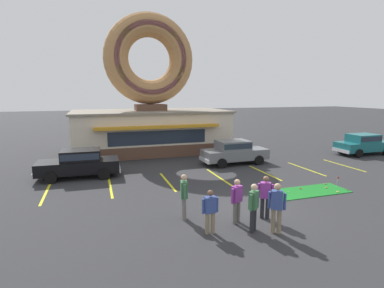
{
  "coord_description": "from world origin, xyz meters",
  "views": [
    {
      "loc": [
        -5.98,
        -10.28,
        4.72
      ],
      "look_at": [
        -0.97,
        5.0,
        2.0
      ],
      "focal_mm": 28.0,
      "sensor_mm": 36.0,
      "label": 1
    }
  ],
  "objects": [
    {
      "name": "mini_donut_mid_centre",
      "position": [
        2.12,
        1.1,
        0.05
      ],
      "size": [
        0.13,
        0.13,
        0.04
      ],
      "primitive_type": "torus",
      "color": "#D8667F",
      "rests_on": "putting_mat"
    },
    {
      "name": "ground_plane",
      "position": [
        0.0,
        0.0,
        0.0
      ],
      "size": [
        160.0,
        160.0,
        0.0
      ],
      "primitive_type": "plane",
      "color": "#2D2D30"
    },
    {
      "name": "mini_donut_mid_left",
      "position": [
        4.95,
        1.34,
        0.05
      ],
      "size": [
        0.13,
        0.13,
        0.04
      ],
      "primitive_type": "torus",
      "color": "#D17F47",
      "rests_on": "putting_mat"
    },
    {
      "name": "donut_shop_building",
      "position": [
        -1.57,
        13.94,
        3.74
      ],
      "size": [
        12.3,
        6.75,
        10.96
      ],
      "color": "brown",
      "rests_on": "ground"
    },
    {
      "name": "parking_stripe_far_right",
      "position": [
        9.63,
        5.0,
        0.0
      ],
      "size": [
        0.12,
        3.6,
        0.01
      ],
      "primitive_type": "cube",
      "color": "yellow",
      "rests_on": "ground"
    },
    {
      "name": "pedestrian_leather_jacket_man",
      "position": [
        -2.91,
        0.05,
        0.98
      ],
      "size": [
        0.3,
        0.59,
        1.75
      ],
      "color": "slate",
      "rests_on": "ground"
    },
    {
      "name": "golf_ball",
      "position": [
        2.74,
        1.38,
        0.05
      ],
      "size": [
        0.04,
        0.04,
        0.04
      ],
      "primitive_type": "sphere",
      "color": "white",
      "rests_on": "putting_mat"
    },
    {
      "name": "pedestrian_blue_sweater_man",
      "position": [
        -0.95,
        -1.69,
        0.95
      ],
      "size": [
        0.48,
        0.43,
        1.71
      ],
      "color": "#232328",
      "rests_on": "ground"
    },
    {
      "name": "parking_stripe_right",
      "position": [
        6.63,
        5.0,
        0.0
      ],
      "size": [
        0.12,
        3.6,
        0.01
      ],
      "primitive_type": "cube",
      "color": "yellow",
      "rests_on": "ground"
    },
    {
      "name": "mini_donut_mid_right",
      "position": [
        5.36,
        1.87,
        0.05
      ],
      "size": [
        0.13,
        0.13,
        0.04
      ],
      "primitive_type": "torus",
      "color": "#A5724C",
      "rests_on": "putting_mat"
    },
    {
      "name": "pedestrian_clipboard_woman",
      "position": [
        0.02,
        -0.87,
        0.93
      ],
      "size": [
        0.51,
        0.41,
        1.68
      ],
      "color": "#232328",
      "rests_on": "ground"
    },
    {
      "name": "mini_donut_near_right",
      "position": [
        5.0,
        0.66,
        0.05
      ],
      "size": [
        0.13,
        0.13,
        0.04
      ],
      "primitive_type": "torus",
      "color": "#E5C666",
      "rests_on": "putting_mat"
    },
    {
      "name": "putting_flag_pin",
      "position": [
        5.54,
        1.26,
        0.44
      ],
      "size": [
        0.13,
        0.01,
        0.55
      ],
      "color": "silver",
      "rests_on": "putting_mat"
    },
    {
      "name": "parking_stripe_left",
      "position": [
        -5.37,
        5.0,
        0.0
      ],
      "size": [
        0.12,
        3.6,
        0.01
      ],
      "primitive_type": "cube",
      "color": "yellow",
      "rests_on": "ground"
    },
    {
      "name": "trash_bin",
      "position": [
        -6.73,
        10.58,
        0.5
      ],
      "size": [
        0.57,
        0.57,
        0.97
      ],
      "color": "#1E662D",
      "rests_on": "ground"
    },
    {
      "name": "pedestrian_hooded_kid",
      "position": [
        -0.27,
        -2.05,
        0.99
      ],
      "size": [
        0.5,
        0.42,
        1.77
      ],
      "color": "#7F7056",
      "rests_on": "ground"
    },
    {
      "name": "car_teal",
      "position": [
        13.97,
        7.45,
        0.87
      ],
      "size": [
        4.58,
        2.02,
        1.6
      ],
      "color": "#196066",
      "rests_on": "ground"
    },
    {
      "name": "car_black",
      "position": [
        -6.9,
        7.41,
        0.87
      ],
      "size": [
        4.61,
        2.08,
        1.6
      ],
      "color": "black",
      "rests_on": "ground"
    },
    {
      "name": "mini_donut_near_left",
      "position": [
        3.63,
        1.64,
        0.05
      ],
      "size": [
        0.13,
        0.13,
        0.04
      ],
      "primitive_type": "torus",
      "color": "brown",
      "rests_on": "putting_mat"
    },
    {
      "name": "car_grey",
      "position": [
        2.92,
        7.72,
        0.87
      ],
      "size": [
        4.6,
        2.05,
        1.6
      ],
      "color": "slate",
      "rests_on": "ground"
    },
    {
      "name": "parking_stripe_far_left",
      "position": [
        -8.37,
        5.0,
        0.0
      ],
      "size": [
        0.12,
        3.6,
        0.01
      ],
      "primitive_type": "cube",
      "color": "yellow",
      "rests_on": "ground"
    },
    {
      "name": "pedestrian_beanie_man",
      "position": [
        -2.42,
        -1.37,
        0.84
      ],
      "size": [
        0.6,
        0.25,
        1.54
      ],
      "color": "#7F7056",
      "rests_on": "ground"
    },
    {
      "name": "putting_mat",
      "position": [
        3.58,
        1.24,
        0.01
      ],
      "size": [
        4.36,
        1.54,
        0.03
      ],
      "primitive_type": "cube",
      "color": "#197523",
      "rests_on": "ground"
    },
    {
      "name": "parking_stripe_mid_left",
      "position": [
        -2.37,
        5.0,
        0.0
      ],
      "size": [
        0.12,
        3.6,
        0.01
      ],
      "primitive_type": "cube",
      "color": "yellow",
      "rests_on": "ground"
    },
    {
      "name": "parking_stripe_mid_right",
      "position": [
        3.63,
        5.0,
        0.0
      ],
      "size": [
        0.12,
        3.6,
        0.01
      ],
      "primitive_type": "cube",
      "color": "yellow",
      "rests_on": "ground"
    },
    {
      "name": "pedestrian_crossing_woman",
      "position": [
        -1.18,
        -0.89,
        0.92
      ],
      "size": [
        0.55,
        0.38,
        1.66
      ],
      "color": "slate",
      "rests_on": "ground"
    },
    {
      "name": "parking_stripe_centre",
      "position": [
        0.63,
        5.0,
        0.0
      ],
      "size": [
        0.12,
        3.6,
        0.01
      ],
      "primitive_type": "cube",
      "color": "yellow",
      "rests_on": "ground"
    }
  ]
}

